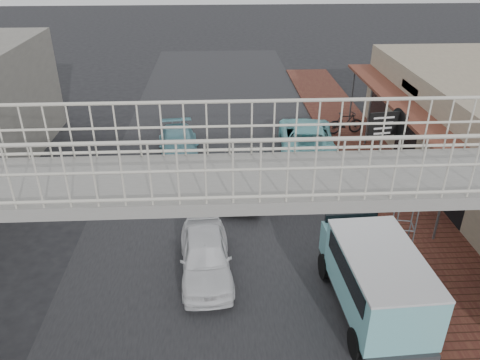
{
  "coord_description": "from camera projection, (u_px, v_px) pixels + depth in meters",
  "views": [
    {
      "loc": [
        -0.22,
        -11.57,
        9.17
      ],
      "look_at": [
        0.48,
        2.32,
        1.8
      ],
      "focal_mm": 35.0,
      "sensor_mm": 36.0,
      "label": 1
    }
  ],
  "objects": [
    {
      "name": "ground",
      "position": [
        228.0,
        266.0,
        14.51
      ],
      "size": [
        120.0,
        120.0,
        0.0
      ],
      "primitive_type": "plane",
      "color": "black",
      "rests_on": "ground"
    },
    {
      "name": "road_strip",
      "position": [
        228.0,
        266.0,
        14.51
      ],
      "size": [
        10.0,
        60.0,
        0.01
      ],
      "primitive_type": "cube",
      "color": "black",
      "rests_on": "ground"
    },
    {
      "name": "sidewalk",
      "position": [
        400.0,
        209.0,
        17.42
      ],
      "size": [
        3.0,
        40.0,
        0.1
      ],
      "primitive_type": "cube",
      "color": "brown",
      "rests_on": "ground"
    },
    {
      "name": "footbridge",
      "position": [
        232.0,
        266.0,
        9.49
      ],
      "size": [
        16.4,
        2.4,
        6.34
      ],
      "color": "gray",
      "rests_on": "ground"
    },
    {
      "name": "white_hatchback",
      "position": [
        206.0,
        256.0,
        13.96
      ],
      "size": [
        1.74,
        3.81,
        1.27
      ],
      "primitive_type": "imported",
      "rotation": [
        0.0,
        0.0,
        0.07
      ],
      "color": "white",
      "rests_on": "ground"
    },
    {
      "name": "dark_sedan",
      "position": [
        244.0,
        175.0,
        18.41
      ],
      "size": [
        2.13,
        4.62,
        1.47
      ],
      "primitive_type": "imported",
      "rotation": [
        0.0,
        0.0,
        -0.13
      ],
      "color": "black",
      "rests_on": "ground"
    },
    {
      "name": "angkot_curb",
      "position": [
        307.0,
        137.0,
        21.76
      ],
      "size": [
        3.0,
        5.57,
        1.49
      ],
      "primitive_type": "imported",
      "rotation": [
        0.0,
        0.0,
        3.04
      ],
      "color": "#7DD5D9",
      "rests_on": "ground"
    },
    {
      "name": "angkot_far",
      "position": [
        179.0,
        146.0,
        21.13
      ],
      "size": [
        2.24,
        4.46,
        1.24
      ],
      "primitive_type": "imported",
      "rotation": [
        0.0,
        0.0,
        0.12
      ],
      "color": "#68A9B5",
      "rests_on": "ground"
    },
    {
      "name": "angkot_van",
      "position": [
        376.0,
        273.0,
        12.15
      ],
      "size": [
        2.15,
        4.36,
        2.09
      ],
      "rotation": [
        0.0,
        0.0,
        0.05
      ],
      "color": "black",
      "rests_on": "ground"
    },
    {
      "name": "motorcycle_near",
      "position": [
        373.0,
        201.0,
        16.84
      ],
      "size": [
        2.01,
        1.41,
        1.0
      ],
      "primitive_type": "imported",
      "rotation": [
        0.0,
        0.0,
        2.01
      ],
      "color": "black",
      "rests_on": "sidewalk"
    },
    {
      "name": "motorcycle_far",
      "position": [
        345.0,
        123.0,
        23.62
      ],
      "size": [
        1.94,
        0.8,
        1.13
      ],
      "primitive_type": "imported",
      "rotation": [
        0.0,
        0.0,
        1.72
      ],
      "color": "black",
      "rests_on": "sidewalk"
    },
    {
      "name": "street_clock",
      "position": [
        411.0,
        189.0,
        13.49
      ],
      "size": [
        0.78,
        0.68,
        3.05
      ],
      "rotation": [
        0.0,
        0.0,
        -0.19
      ],
      "color": "#59595B",
      "rests_on": "sidewalk"
    },
    {
      "name": "arrow_sign",
      "position": [
        403.0,
        123.0,
        17.97
      ],
      "size": [
        1.9,
        1.23,
        3.2
      ],
      "rotation": [
        0.0,
        0.0,
        0.14
      ],
      "color": "#59595B",
      "rests_on": "sidewalk"
    }
  ]
}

